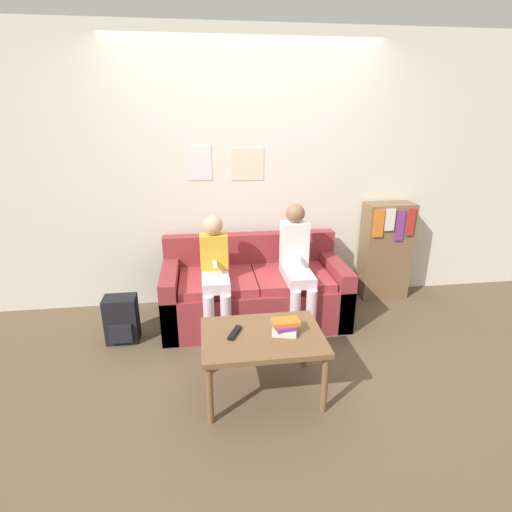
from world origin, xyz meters
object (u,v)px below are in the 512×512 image
object	(u,v)px
couch	(254,292)
person_left	(215,270)
coffee_table	(262,341)
backpack	(122,320)
person_right	(297,262)
tv_remote	(235,333)
bookshelf	(385,250)

from	to	relation	value
couch	person_left	world-z (taller)	person_left
coffee_table	backpack	size ratio (longest dim) A/B	2.02
couch	backpack	size ratio (longest dim) A/B	4.11
person_right	backpack	world-z (taller)	person_right
person_left	coffee_table	bearing A→B (deg)	-72.60
backpack	person_right	bearing A→B (deg)	2.47
tv_remote	bookshelf	size ratio (longest dim) A/B	0.17
person_right	bookshelf	xyz separation A→B (m)	(1.07, 0.50, -0.11)
backpack	couch	bearing A→B (deg)	11.77
person_left	bookshelf	size ratio (longest dim) A/B	1.03
coffee_table	person_left	bearing A→B (deg)	107.40
backpack	person_left	bearing A→B (deg)	3.98
bookshelf	backpack	world-z (taller)	bookshelf
person_left	tv_remote	size ratio (longest dim) A/B	6.07
person_right	tv_remote	bearing A→B (deg)	-126.07
couch	person_right	xyz separation A→B (m)	(0.36, -0.18, 0.35)
coffee_table	tv_remote	distance (m)	0.20
tv_remote	backpack	world-z (taller)	tv_remote
person_right	backpack	distance (m)	1.59
backpack	tv_remote	bearing A→B (deg)	-41.45
couch	tv_remote	distance (m)	1.10
coffee_table	person_right	bearing A→B (deg)	63.55
couch	person_left	size ratio (longest dim) A/B	1.61
couch	coffee_table	size ratio (longest dim) A/B	2.04
person_right	tv_remote	world-z (taller)	person_right
coffee_table	tv_remote	xyz separation A→B (m)	(-0.18, 0.03, 0.07)
coffee_table	person_left	distance (m)	0.95
couch	bookshelf	size ratio (longest dim) A/B	1.66
tv_remote	backpack	distance (m)	1.23
person_right	couch	bearing A→B (deg)	153.46
coffee_table	person_right	world-z (taller)	person_right
couch	person_left	distance (m)	0.52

